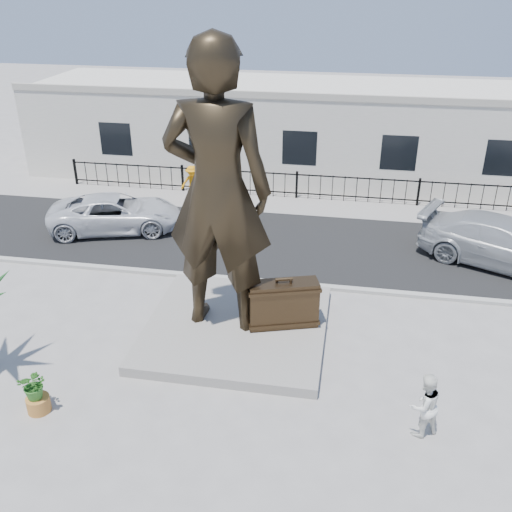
{
  "coord_description": "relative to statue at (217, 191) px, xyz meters",
  "views": [
    {
      "loc": [
        2.53,
        -12.25,
        9.58
      ],
      "look_at": [
        0.0,
        2.0,
        2.3
      ],
      "focal_mm": 40.0,
      "sensor_mm": 36.0,
      "label": 1
    }
  ],
  "objects": [
    {
      "name": "street",
      "position": [
        0.97,
        6.4,
        -4.33
      ],
      "size": [
        40.0,
        7.0,
        0.01
      ],
      "primitive_type": "cube",
      "color": "black",
      "rests_on": "ground"
    },
    {
      "name": "plinth",
      "position": [
        0.47,
        -0.1,
        -4.19
      ],
      "size": [
        5.2,
        5.2,
        0.3
      ],
      "primitive_type": "cube",
      "color": "gray",
      "rests_on": "ground"
    },
    {
      "name": "statue",
      "position": [
        0.0,
        0.0,
        0.0
      ],
      "size": [
        3.03,
        2.07,
        8.08
      ],
      "primitive_type": "imported",
      "rotation": [
        0.0,
        0.0,
        3.09
      ],
      "color": "black",
      "rests_on": "plinth"
    },
    {
      "name": "tourist",
      "position": [
        5.5,
        -3.39,
        -3.52
      ],
      "size": [
        1.0,
        0.94,
        1.63
      ],
      "primitive_type": "imported",
      "rotation": [
        0.0,
        0.0,
        3.7
      ],
      "color": "white",
      "rests_on": "ground"
    },
    {
      "name": "fence",
      "position": [
        0.97,
        11.2,
        -3.74
      ],
      "size": [
        22.0,
        0.1,
        1.2
      ],
      "primitive_type": "cube",
      "color": "black",
      "rests_on": "ground"
    },
    {
      "name": "planter",
      "position": [
        -3.54,
        -4.25,
        -4.14
      ],
      "size": [
        0.56,
        0.56,
        0.4
      ],
      "primitive_type": "cylinder",
      "color": "#B77430",
      "rests_on": "ground"
    },
    {
      "name": "far_sidewalk",
      "position": [
        0.97,
        10.4,
        -4.33
      ],
      "size": [
        40.0,
        2.5,
        0.02
      ],
      "primitive_type": "cube",
      "color": "#9E9991",
      "rests_on": "ground"
    },
    {
      "name": "shrub",
      "position": [
        -3.54,
        -4.25,
        -3.55
      ],
      "size": [
        0.72,
        0.64,
        0.77
      ],
      "primitive_type": "imported",
      "rotation": [
        0.0,
        0.0,
        0.06
      ],
      "color": "#316F24",
      "rests_on": "planter"
    },
    {
      "name": "car_white",
      "position": [
        -5.89,
        6.29,
        -3.6
      ],
      "size": [
        5.72,
        3.79,
        1.46
      ],
      "primitive_type": "imported",
      "rotation": [
        0.0,
        0.0,
        1.85
      ],
      "color": "silver",
      "rests_on": "street"
    },
    {
      "name": "ground",
      "position": [
        0.97,
        -1.6,
        -4.34
      ],
      "size": [
        100.0,
        100.0,
        0.0
      ],
      "primitive_type": "plane",
      "color": "#9E9991",
      "rests_on": "ground"
    },
    {
      "name": "curb",
      "position": [
        0.97,
        2.9,
        -4.28
      ],
      "size": [
        40.0,
        0.25,
        0.12
      ],
      "primitive_type": "cube",
      "color": "#A5A399",
      "rests_on": "ground"
    },
    {
      "name": "worker",
      "position": [
        -3.71,
        10.07,
        -3.5
      ],
      "size": [
        1.13,
        0.74,
        1.64
      ],
      "primitive_type": "imported",
      "rotation": [
        0.0,
        0.0,
        0.13
      ],
      "color": "orange",
      "rests_on": "far_sidewalk"
    },
    {
      "name": "car_silver",
      "position": [
        8.99,
        5.79,
        -3.48
      ],
      "size": [
        6.34,
        4.56,
        1.71
      ],
      "primitive_type": "imported",
      "rotation": [
        0.0,
        0.0,
        1.16
      ],
      "color": "#A4A7A9",
      "rests_on": "street"
    },
    {
      "name": "suitcase",
      "position": [
        1.82,
        0.07,
        -3.34
      ],
      "size": [
        2.08,
        1.21,
        1.4
      ],
      "primitive_type": "cube",
      "rotation": [
        0.0,
        0.0,
        0.31
      ],
      "color": "#342515",
      "rests_on": "plinth"
    },
    {
      "name": "building",
      "position": [
        0.97,
        15.4,
        -2.14
      ],
      "size": [
        28.0,
        7.0,
        4.4
      ],
      "primitive_type": "cube",
      "color": "silver",
      "rests_on": "ground"
    }
  ]
}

